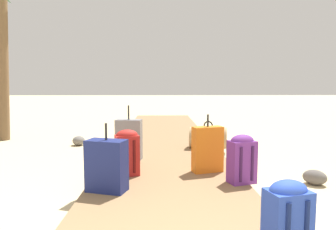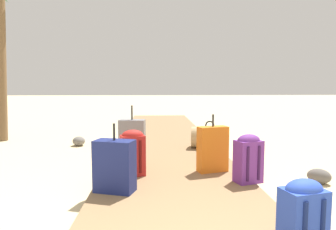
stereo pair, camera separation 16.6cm
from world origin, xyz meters
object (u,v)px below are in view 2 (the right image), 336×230
suitcase_grey (132,140)px  backpack_red (133,151)px  suitcase_navy (115,166)px  backpack_blue (303,212)px  duffel_bag_tan (210,137)px  suitcase_orange (213,149)px  backpack_purple (248,157)px

suitcase_grey → backpack_red: suitcase_grey is taller
suitcase_navy → suitcase_grey: bearing=86.1°
suitcase_navy → backpack_red: 0.60m
suitcase_navy → backpack_blue: bearing=-40.1°
duffel_bag_tan → backpack_blue: bearing=-89.7°
backpack_blue → backpack_red: 2.19m
suitcase_orange → backpack_purple: bearing=-55.6°
backpack_purple → backpack_red: backpack_red is taller
backpack_blue → suitcase_grey: bearing=117.1°
suitcase_grey → backpack_red: (0.06, -0.81, -0.00)m
suitcase_orange → suitcase_navy: (-1.17, -0.70, -0.02)m
duffel_bag_tan → backpack_blue: size_ratio=1.45×
suitcase_orange → duffel_bag_tan: size_ratio=1.06×
duffel_bag_tan → backpack_blue: duffel_bag_tan is taller
suitcase_grey → backpack_red: bearing=-85.9°
duffel_bag_tan → backpack_blue: 3.39m
backpack_blue → backpack_purple: bearing=87.4°
duffel_bag_tan → backpack_red: backpack_red is taller
backpack_purple → backpack_blue: 1.44m
suitcase_orange → suitcase_navy: suitcase_orange is taller
backpack_red → suitcase_navy: bearing=-104.7°
suitcase_navy → duffel_bag_tan: bearing=57.2°
suitcase_grey → suitcase_navy: suitcase_grey is taller
backpack_purple → suitcase_orange: 0.57m
duffel_bag_tan → backpack_blue: (0.02, -3.39, 0.06)m
suitcase_navy → backpack_red: size_ratio=1.27×
backpack_purple → duffel_bag_tan: backpack_purple is taller
suitcase_grey → duffel_bag_tan: bearing=31.0°
backpack_blue → backpack_red: size_ratio=0.85×
suitcase_orange → backpack_blue: (0.26, -1.91, -0.04)m
backpack_blue → backpack_red: (-1.27, 1.79, 0.05)m
suitcase_grey → backpack_blue: suitcase_grey is taller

